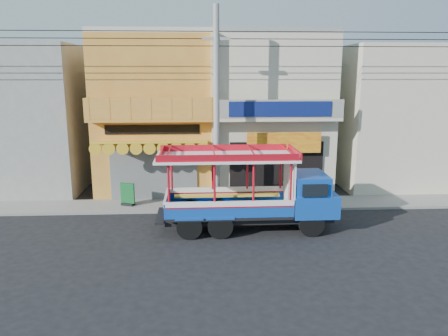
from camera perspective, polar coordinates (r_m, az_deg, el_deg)
The scene contains 12 objects.
ground at distance 17.12m, azimuth 2.90°, elevation -8.89°, with size 90.00×90.00×0.00m, color black.
sidewalk at distance 20.86m, azimuth 1.75°, elevation -4.77°, with size 30.00×2.00×0.12m, color slate.
shophouse_left at distance 24.02m, azimuth -8.64°, elevation 7.22°, with size 6.00×7.50×8.24m.
shophouse_right at distance 24.21m, azimuth 5.76°, elevation 7.33°, with size 6.00×6.75×8.24m.
party_pilaster at distance 20.84m, azimuth -1.14°, elevation 6.29°, with size 0.35×0.30×8.00m, color beige.
filler_building_left at distance 25.71m, azimuth -24.41°, elevation 5.90°, with size 6.00×6.00×7.60m, color gray.
filler_building_right at distance 26.28m, azimuth 21.09°, elevation 6.29°, with size 6.00×6.00×7.60m, color beige.
utility_pole at distance 19.22m, azimuth -0.54°, elevation 8.88°, with size 28.00×0.26×9.00m.
songthaew_truck at distance 17.45m, azimuth 4.78°, elevation -3.02°, with size 7.06×2.44×3.29m.
green_sign at distance 20.88m, azimuth -12.47°, elevation -3.59°, with size 0.68×0.51×1.07m.
potted_plant_a at distance 21.22m, azimuth 11.19°, elevation -3.26°, with size 0.82×0.71×0.91m, color #235718.
potted_plant_b at distance 20.83m, azimuth 8.98°, elevation -3.42°, with size 0.52×0.42×0.94m, color #235718.
Camera 1 is at (-1.74, -15.86, 6.19)m, focal length 35.00 mm.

